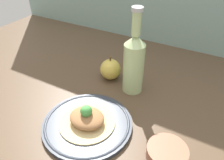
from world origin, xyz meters
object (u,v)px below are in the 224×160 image
(plate, at_px, (87,124))
(apple, at_px, (110,69))
(plated_food, at_px, (87,118))
(cider_bottle, at_px, (134,62))
(dipping_bowl, at_px, (167,153))

(plate, xyz_separation_m, apple, (-0.06, 0.25, 0.03))
(plated_food, bearing_deg, cider_bottle, 79.33)
(plate, bearing_deg, cider_bottle, 79.33)
(plated_food, relative_size, cider_bottle, 0.56)
(apple, height_order, dipping_bowl, apple)
(plated_food, bearing_deg, dipping_bowl, 2.08)
(cider_bottle, bearing_deg, dipping_bowl, -47.90)
(apple, distance_m, dipping_bowl, 0.39)
(apple, xyz_separation_m, dipping_bowl, (0.30, -0.24, -0.02))
(plate, distance_m, cider_bottle, 0.26)
(plated_food, height_order, dipping_bowl, plated_food)
(plate, height_order, dipping_bowl, dipping_bowl)
(plated_food, xyz_separation_m, apple, (-0.06, 0.25, 0.01))
(apple, relative_size, dipping_bowl, 0.90)
(plated_food, bearing_deg, apple, 103.74)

